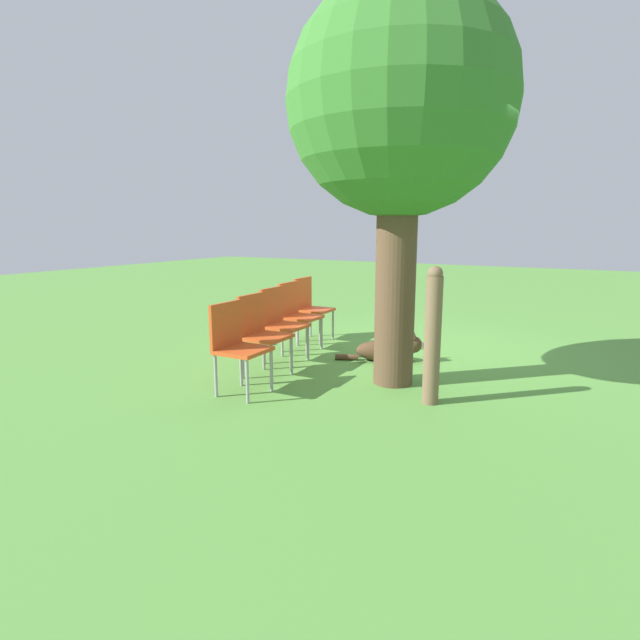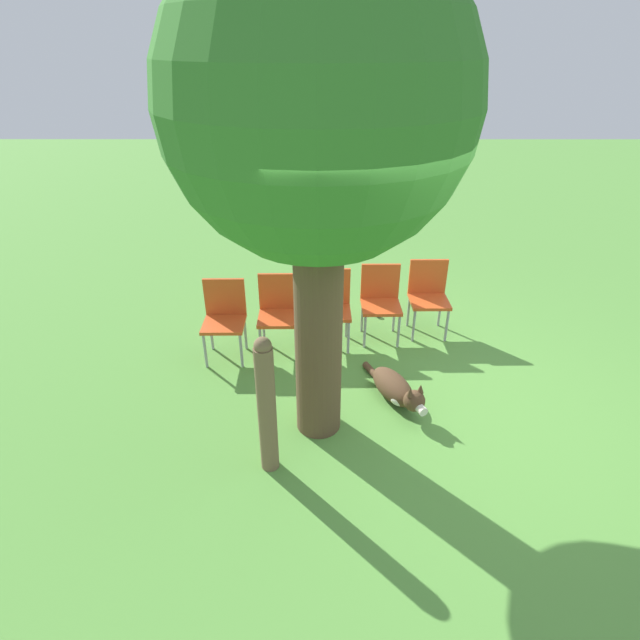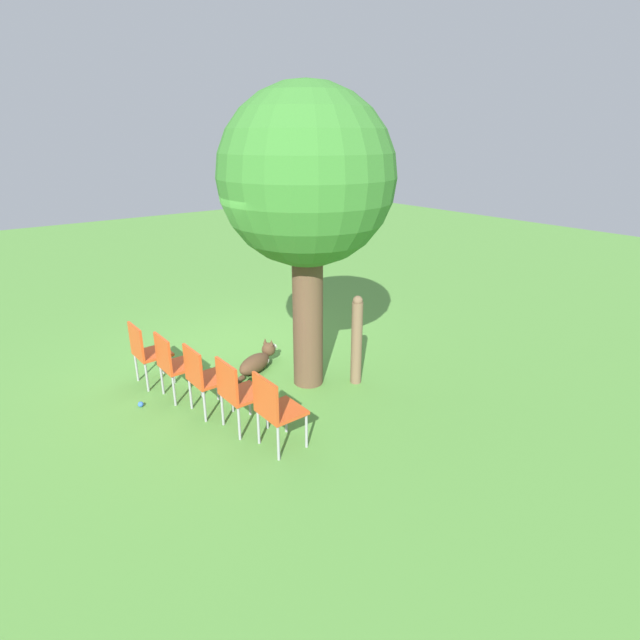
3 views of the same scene
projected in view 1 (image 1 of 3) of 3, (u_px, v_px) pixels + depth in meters
ground_plane at (406, 359)px, 5.98m from camera, size 30.00×30.00×0.00m
oak_tree at (400, 107)px, 4.57m from camera, size 2.11×2.11×3.75m
dog at (388, 350)px, 5.85m from camera, size 1.01×0.53×0.37m
fence_post at (433, 335)px, 4.37m from camera, size 0.15×0.15×1.23m
red_chair_0 at (310, 304)px, 6.89m from camera, size 0.42×0.44×0.86m
red_chair_1 at (296, 311)px, 6.33m from camera, size 0.42×0.44×0.86m
red_chair_2 at (280, 319)px, 5.78m from camera, size 0.42×0.44×0.86m
red_chair_3 at (260, 329)px, 5.22m from camera, size 0.42×0.44×0.86m
red_chair_4 at (236, 342)px, 4.67m from camera, size 0.42×0.44×0.86m
tennis_ball at (270, 342)px, 6.67m from camera, size 0.07×0.07×0.07m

